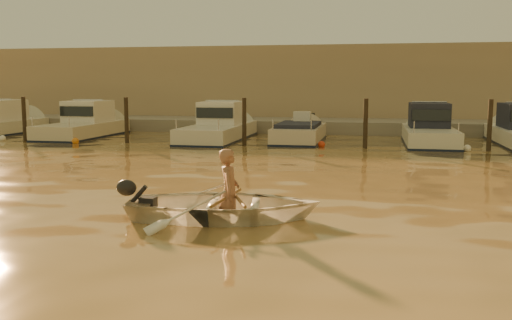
% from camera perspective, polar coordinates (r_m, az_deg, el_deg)
% --- Properties ---
extents(ground_plane, '(160.00, 160.00, 0.00)m').
position_cam_1_polar(ground_plane, '(11.09, -16.42, -6.17)').
color(ground_plane, olive).
rests_on(ground_plane, ground).
extents(dinghy, '(4.06, 3.19, 0.76)m').
position_cam_1_polar(dinghy, '(11.02, -3.20, -4.55)').
color(dinghy, white).
rests_on(dinghy, ground_plane).
extents(person, '(0.49, 0.66, 1.66)m').
position_cam_1_polar(person, '(10.96, -2.69, -3.19)').
color(person, '#936349').
rests_on(person, dinghy).
extents(outboard_motor, '(0.95, 0.54, 0.70)m').
position_cam_1_polar(outboard_motor, '(11.26, -10.84, -4.32)').
color(outboard_motor, black).
rests_on(outboard_motor, dinghy).
extents(oar_port, '(0.82, 1.98, 0.13)m').
position_cam_1_polar(oar_port, '(10.97, -1.90, -3.76)').
color(oar_port, brown).
rests_on(oar_port, dinghy).
extents(oar_starboard, '(0.09, 2.10, 0.13)m').
position_cam_1_polar(oar_starboard, '(10.98, -2.95, -3.75)').
color(oar_starboard, brown).
rests_on(oar_starboard, dinghy).
extents(moored_boat_1, '(2.24, 6.67, 1.75)m').
position_cam_1_polar(moored_boat_1, '(29.11, -16.94, 3.45)').
color(moored_boat_1, beige).
rests_on(moored_boat_1, ground_plane).
extents(moored_boat_2, '(2.25, 7.54, 1.75)m').
position_cam_1_polar(moored_boat_2, '(26.51, -3.78, 3.38)').
color(moored_boat_2, beige).
rests_on(moored_boat_2, ground_plane).
extents(moored_boat_3, '(1.97, 5.73, 0.95)m').
position_cam_1_polar(moored_boat_3, '(25.79, 4.36, 2.37)').
color(moored_boat_3, beige).
rests_on(moored_boat_3, ground_plane).
extents(moored_boat_4, '(2.05, 6.40, 1.75)m').
position_cam_1_polar(moored_boat_4, '(25.65, 16.96, 2.93)').
color(moored_boat_4, silver).
rests_on(moored_boat_4, ground_plane).
extents(piling_0, '(0.18, 0.18, 2.20)m').
position_cam_1_polar(piling_0, '(28.10, -22.15, 3.64)').
color(piling_0, '#2D2319').
rests_on(piling_0, ground_plane).
extents(piling_1, '(0.18, 0.18, 2.20)m').
position_cam_1_polar(piling_1, '(25.65, -12.82, 3.68)').
color(piling_1, '#2D2319').
rests_on(piling_1, ground_plane).
extents(piling_2, '(0.18, 0.18, 2.20)m').
position_cam_1_polar(piling_2, '(23.94, -1.18, 3.60)').
color(piling_2, '#2D2319').
rests_on(piling_2, ground_plane).
extents(piling_3, '(0.18, 0.18, 2.20)m').
position_cam_1_polar(piling_3, '(23.33, 10.89, 3.36)').
color(piling_3, '#2D2319').
rests_on(piling_3, ground_plane).
extents(piling_4, '(0.18, 0.18, 2.20)m').
position_cam_1_polar(piling_4, '(23.73, 22.33, 3.00)').
color(piling_4, '#2D2319').
rests_on(piling_4, ground_plane).
extents(fender_a, '(0.30, 0.30, 0.30)m').
position_cam_1_polar(fender_a, '(28.51, -24.02, 1.98)').
color(fender_a, white).
rests_on(fender_a, ground_plane).
extents(fender_b, '(0.30, 0.30, 0.30)m').
position_cam_1_polar(fender_b, '(26.06, -17.61, 1.81)').
color(fender_b, orange).
rests_on(fender_b, ground_plane).
extents(fender_c, '(0.30, 0.30, 0.30)m').
position_cam_1_polar(fender_c, '(23.70, -5.60, 1.58)').
color(fender_c, silver).
rests_on(fender_c, ground_plane).
extents(fender_d, '(0.30, 0.30, 0.30)m').
position_cam_1_polar(fender_d, '(23.59, 6.57, 1.54)').
color(fender_d, red).
rests_on(fender_d, ground_plane).
extents(fender_e, '(0.30, 0.30, 0.30)m').
position_cam_1_polar(fender_e, '(23.47, 20.37, 1.08)').
color(fender_e, white).
rests_on(fender_e, ground_plane).
extents(quay, '(52.00, 4.00, 1.00)m').
position_cam_1_polar(quay, '(31.49, 2.33, 3.20)').
color(quay, gray).
rests_on(quay, ground_plane).
extents(waterfront_building, '(46.00, 7.00, 4.80)m').
position_cam_1_polar(waterfront_building, '(36.83, 3.77, 7.34)').
color(waterfront_building, '#9E8466').
rests_on(waterfront_building, quay).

